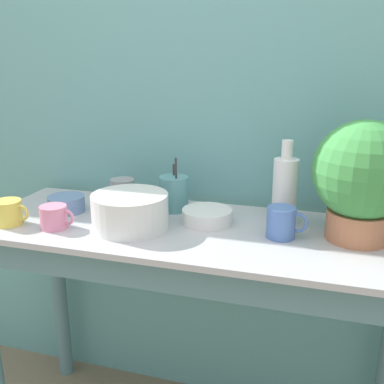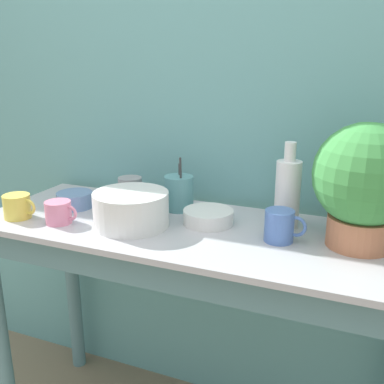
{
  "view_description": "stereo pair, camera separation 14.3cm",
  "coord_description": "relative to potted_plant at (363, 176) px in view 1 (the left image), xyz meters",
  "views": [
    {
      "loc": [
        0.39,
        -1.05,
        1.42
      ],
      "look_at": [
        0.0,
        0.27,
        1.0
      ],
      "focal_mm": 42.0,
      "sensor_mm": 36.0,
      "label": 1
    },
    {
      "loc": [
        0.53,
        -1.0,
        1.42
      ],
      "look_at": [
        0.0,
        0.27,
        1.0
      ],
      "focal_mm": 42.0,
      "sensor_mm": 36.0,
      "label": 2
    }
  ],
  "objects": [
    {
      "name": "wall_back",
      "position": [
        -0.51,
        0.28,
        0.12
      ],
      "size": [
        6.0,
        0.05,
        2.4
      ],
      "color": "#609E9E",
      "rests_on": "ground_plane"
    },
    {
      "name": "counter_table",
      "position": [
        -0.51,
        -0.07,
        -0.39
      ],
      "size": [
        1.46,
        0.54,
        0.88
      ],
      "color": "slate",
      "rests_on": "ground_plane"
    },
    {
      "name": "potted_plant",
      "position": [
        0.0,
        0.0,
        0.0
      ],
      "size": [
        0.3,
        0.3,
        0.36
      ],
      "color": "#B7704C",
      "rests_on": "counter_table"
    },
    {
      "name": "bowl_wash_large",
      "position": [
        -0.7,
        -0.11,
        -0.14
      ],
      "size": [
        0.25,
        0.25,
        0.11
      ],
      "color": "silver",
      "rests_on": "counter_table"
    },
    {
      "name": "bottle_tall",
      "position": [
        -0.23,
        0.08,
        -0.08
      ],
      "size": [
        0.08,
        0.08,
        0.28
      ],
      "color": "white",
      "rests_on": "counter_table"
    },
    {
      "name": "mug_grey",
      "position": [
        -0.82,
        0.1,
        -0.15
      ],
      "size": [
        0.13,
        0.09,
        0.1
      ],
      "color": "gray",
      "rests_on": "counter_table"
    },
    {
      "name": "mug_pink",
      "position": [
        -0.93,
        -0.18,
        -0.16
      ],
      "size": [
        0.12,
        0.09,
        0.08
      ],
      "color": "pink",
      "rests_on": "counter_table"
    },
    {
      "name": "mug_blue",
      "position": [
        -0.22,
        -0.05,
        -0.15
      ],
      "size": [
        0.13,
        0.09,
        0.1
      ],
      "color": "#4C70B7",
      "rests_on": "counter_table"
    },
    {
      "name": "mug_yellow",
      "position": [
        -1.1,
        -0.19,
        -0.16
      ],
      "size": [
        0.12,
        0.09,
        0.08
      ],
      "color": "#E5CC4C",
      "rests_on": "counter_table"
    },
    {
      "name": "bowl_small_blue",
      "position": [
        -0.99,
        -0.02,
        -0.17
      ],
      "size": [
        0.13,
        0.13,
        0.06
      ],
      "color": "#6684B2",
      "rests_on": "counter_table"
    },
    {
      "name": "bowl_small_enamel_white",
      "position": [
        -0.47,
        0.01,
        -0.17
      ],
      "size": [
        0.17,
        0.17,
        0.05
      ],
      "color": "silver",
      "rests_on": "counter_table"
    },
    {
      "name": "utensil_cup",
      "position": [
        -0.62,
        0.1,
        -0.14
      ],
      "size": [
        0.1,
        0.1,
        0.2
      ],
      "color": "#569399",
      "rests_on": "counter_table"
    }
  ]
}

